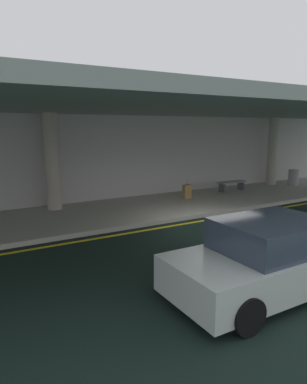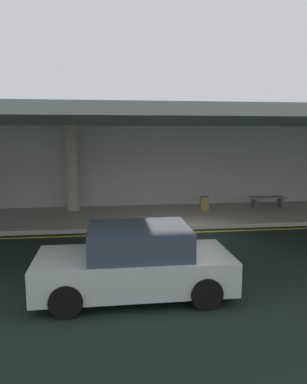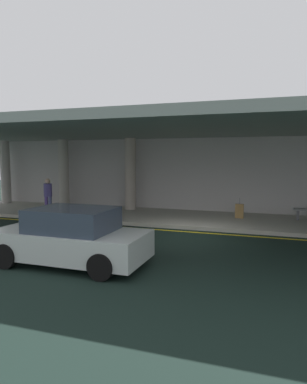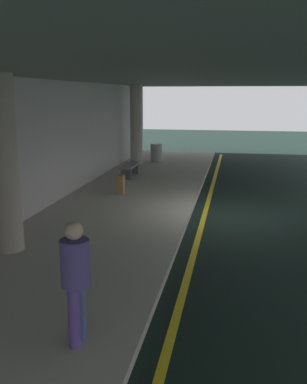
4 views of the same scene
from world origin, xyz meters
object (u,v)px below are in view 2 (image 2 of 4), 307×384
at_px(support_column_center, 72,168).
at_px(bench_metal, 267,200).
at_px(car_silver, 135,263).
at_px(suitcase_upright_primary, 204,204).

height_order(support_column_center, bench_metal, support_column_center).
xyz_separation_m(car_silver, bench_metal, (6.66, 8.25, -0.21)).
xyz_separation_m(suitcase_upright_primary, bench_metal, (3.04, 0.43, 0.04)).
relative_size(suitcase_upright_primary, bench_metal, 0.56).
distance_m(support_column_center, car_silver, 9.07).
height_order(car_silver, suitcase_upright_primary, car_silver).
bearing_deg(bench_metal, car_silver, -128.89).
height_order(support_column_center, suitcase_upright_primary, support_column_center).
height_order(car_silver, bench_metal, car_silver).
height_order(support_column_center, car_silver, support_column_center).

